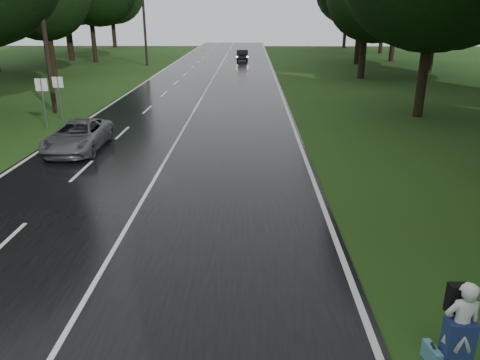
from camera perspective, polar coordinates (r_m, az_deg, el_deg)
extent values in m
plane|color=#204113|center=(11.05, -17.75, -12.67)|extent=(160.00, 160.00, 0.00)
cube|color=black|center=(29.53, -5.58, 8.57)|extent=(12.00, 140.00, 0.04)
cube|color=silver|center=(29.52, -5.59, 8.62)|extent=(0.12, 140.00, 0.01)
imported|color=#515457|center=(21.64, -19.32, 5.15)|extent=(2.22, 4.65, 1.28)
imported|color=black|center=(61.11, 0.31, 15.14)|extent=(1.41, 4.02, 1.32)
imported|color=silver|center=(8.90, 25.56, -15.94)|extent=(0.63, 0.42, 1.70)
cube|color=navy|center=(9.11, 25.20, -17.87)|extent=(0.48, 0.33, 0.95)
cube|color=black|center=(8.89, 25.33, -13.07)|extent=(0.39, 0.21, 0.54)
cube|color=teal|center=(9.23, 22.53, -19.28)|extent=(0.22, 0.49, 0.34)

